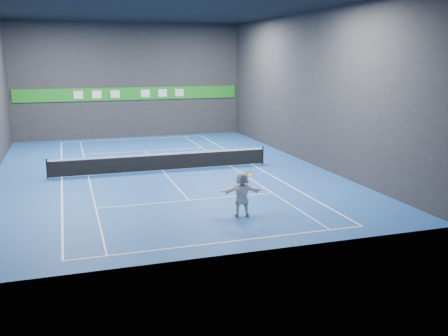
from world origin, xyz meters
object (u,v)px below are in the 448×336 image
object	(u,v)px
player	(242,194)
tennis_net	(162,161)
tennis_ball	(235,151)
tennis_racket	(249,175)

from	to	relation	value
player	tennis_net	xyz separation A→B (m)	(-1.52, 9.24, -0.39)
tennis_ball	tennis_racket	size ratio (longest dim) A/B	0.11
player	tennis_ball	world-z (taller)	tennis_ball
tennis_ball	tennis_net	distance (m)	9.53
tennis_ball	tennis_racket	world-z (taller)	tennis_ball
player	tennis_racket	world-z (taller)	player
tennis_net	tennis_racket	distance (m)	9.45
tennis_net	tennis_racket	world-z (taller)	tennis_racket
player	tennis_net	distance (m)	9.37
tennis_ball	player	bearing A→B (deg)	-8.61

